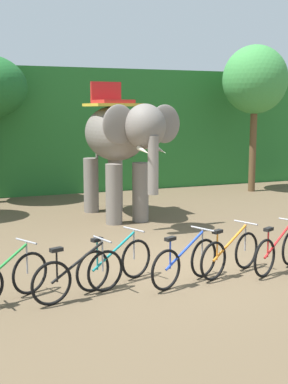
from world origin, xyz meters
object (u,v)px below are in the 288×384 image
(tree_far_left, at_px, (255,81))
(bike_red, at_px, (278,251))
(elephant, at_px, (119,139))
(bike_green, at_px, (4,279))
(bike_teal, at_px, (115,263))
(bike_orange, at_px, (230,254))
(bike_black, at_px, (79,275))
(bike_blue, at_px, (185,262))

(tree_far_left, distance_m, bike_red, 10.34)
(elephant, distance_m, bike_red, 5.99)
(bike_green, distance_m, bike_teal, 1.90)
(bike_orange, bearing_deg, bike_teal, 173.48)
(bike_orange, bearing_deg, bike_green, 178.89)
(tree_far_left, relative_size, bike_black, 3.20)
(bike_green, distance_m, bike_red, 4.99)
(elephant, relative_size, bike_teal, 2.63)
(bike_orange, relative_size, bike_red, 1.02)
(tree_far_left, distance_m, bike_blue, 11.38)
(tree_far_left, height_order, bike_green, tree_far_left)
(tree_far_left, xyz_separation_m, bike_orange, (-5.83, -8.19, -3.64))
(elephant, bearing_deg, bike_blue, -97.04)
(bike_red, bearing_deg, bike_teal, 172.44)
(bike_red, bearing_deg, bike_black, -179.95)
(tree_far_left, height_order, bike_red, tree_far_left)
(bike_green, xyz_separation_m, bike_orange, (4.04, -0.08, 0.00))
(bike_green, distance_m, bike_orange, 4.05)
(bike_teal, relative_size, bike_red, 1.01)
(elephant, distance_m, bike_blue, 5.89)
(bike_orange, bearing_deg, elephant, 93.26)
(elephant, distance_m, bike_orange, 5.71)
(bike_teal, relative_size, bike_orange, 0.99)
(bike_teal, bearing_deg, bike_green, -174.95)
(bike_black, distance_m, bike_teal, 0.85)
(bike_black, height_order, bike_red, same)
(tree_far_left, xyz_separation_m, bike_red, (-4.89, -8.36, -3.64))
(bike_green, distance_m, bike_blue, 3.06)
(bike_green, height_order, bike_orange, same)
(bike_blue, bearing_deg, elephant, 82.96)
(bike_teal, height_order, bike_blue, same)
(bike_blue, relative_size, bike_red, 1.01)
(bike_teal, xyz_separation_m, bike_red, (3.09, -0.41, 0.00))
(bike_teal, bearing_deg, bike_red, -7.56)
(bike_teal, bearing_deg, tree_far_left, 44.89)
(bike_green, relative_size, bike_blue, 0.96)
(bike_red, bearing_deg, bike_blue, 179.73)
(bike_teal, height_order, bike_red, same)
(tree_far_left, bearing_deg, bike_teal, -135.11)
(bike_green, bearing_deg, bike_black, -12.12)
(tree_far_left, distance_m, bike_black, 12.62)
(bike_blue, relative_size, bike_orange, 0.99)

